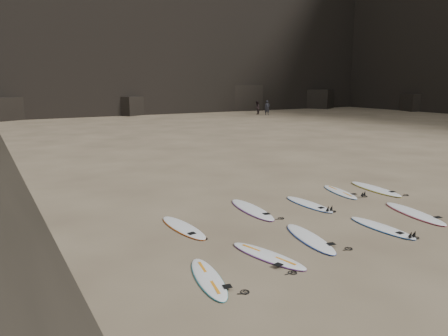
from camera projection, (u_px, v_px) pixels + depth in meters
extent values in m
plane|color=#897559|center=(335.00, 234.00, 12.36)|extent=(240.00, 240.00, 0.00)
cube|color=black|center=(127.00, 106.00, 54.39)|extent=(4.23, 4.46, 2.33)
cube|color=black|center=(239.00, 98.00, 63.32)|extent=(5.95, 5.19, 3.59)
cube|color=black|center=(317.00, 99.00, 67.97)|extent=(5.31, 5.56, 2.88)
cube|color=black|center=(418.00, 102.00, 61.64)|extent=(4.39, 4.01, 2.41)
cube|color=black|center=(2.00, 109.00, 47.61)|extent=(4.49, 4.76, 2.49)
ellipsoid|color=white|center=(208.00, 278.00, 9.53)|extent=(0.98, 2.27, 0.08)
ellipsoid|color=white|center=(268.00, 255.00, 10.75)|extent=(1.09, 2.40, 0.08)
ellipsoid|color=white|center=(310.00, 238.00, 11.92)|extent=(1.09, 2.56, 0.09)
ellipsoid|color=white|center=(381.00, 227.00, 12.80)|extent=(0.58, 2.33, 0.08)
ellipsoid|color=white|center=(414.00, 213.00, 14.15)|extent=(1.19, 2.75, 0.10)
ellipsoid|color=white|center=(183.00, 227.00, 12.80)|extent=(0.74, 2.47, 0.09)
ellipsoid|color=white|center=(252.00, 209.00, 14.57)|extent=(0.88, 2.76, 0.10)
ellipsoid|color=white|center=(309.00, 204.00, 15.22)|extent=(0.58, 2.33, 0.08)
ellipsoid|color=white|center=(340.00, 192.00, 16.88)|extent=(1.02, 2.28, 0.08)
ellipsoid|color=white|center=(375.00, 189.00, 17.33)|extent=(0.93, 2.77, 0.10)
imported|color=black|center=(267.00, 108.00, 54.52)|extent=(0.78, 0.64, 1.82)
imported|color=black|center=(257.00, 108.00, 55.83)|extent=(1.03, 1.01, 1.68)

